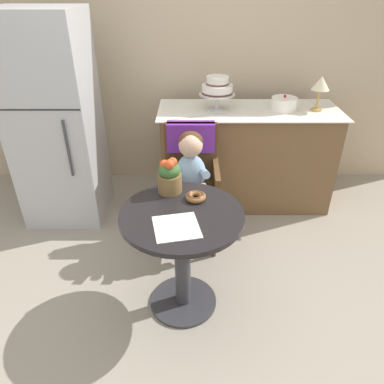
{
  "coord_description": "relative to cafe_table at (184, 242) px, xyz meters",
  "views": [
    {
      "loc": [
        0.06,
        -1.69,
        1.87
      ],
      "look_at": [
        0.05,
        0.15,
        0.77
      ],
      "focal_mm": 33.57,
      "sensor_mm": 36.0,
      "label": 1
    }
  ],
  "objects": [
    {
      "name": "seated_child",
      "position": [
        0.05,
        0.59,
        0.17
      ],
      "size": [
        0.27,
        0.32,
        0.73
      ],
      "color": "#8CADCC",
      "rests_on": "ground"
    },
    {
      "name": "round_layer_cake",
      "position": [
        0.84,
        1.3,
        0.44
      ],
      "size": [
        0.22,
        0.22,
        0.13
      ],
      "color": "white",
      "rests_on": "display_counter"
    },
    {
      "name": "wicker_chair",
      "position": [
        0.05,
        0.74,
        0.13
      ],
      "size": [
        0.42,
        0.45,
        0.95
      ],
      "rotation": [
        0.0,
        0.0,
        0.03
      ],
      "color": "brown",
      "rests_on": "ground"
    },
    {
      "name": "ground_plane",
      "position": [
        0.0,
        0.0,
        -0.51
      ],
      "size": [
        8.0,
        8.0,
        0.0
      ],
      "primitive_type": "plane",
      "color": "gray"
    },
    {
      "name": "back_wall",
      "position": [
        0.0,
        1.85,
        0.84
      ],
      "size": [
        4.8,
        0.1,
        2.7
      ],
      "primitive_type": "cube",
      "color": "#C1AD8E",
      "rests_on": "ground"
    },
    {
      "name": "display_counter",
      "position": [
        0.55,
        1.3,
        -0.05
      ],
      "size": [
        1.56,
        0.62,
        0.9
      ],
      "color": "brown",
      "rests_on": "ground"
    },
    {
      "name": "cafe_table",
      "position": [
        0.0,
        0.0,
        0.0
      ],
      "size": [
        0.72,
        0.72,
        0.72
      ],
      "color": "black",
      "rests_on": "ground"
    },
    {
      "name": "refrigerator",
      "position": [
        -1.05,
        1.1,
        0.34
      ],
      "size": [
        0.64,
        0.63,
        1.7
      ],
      "color": "#B7BABF",
      "rests_on": "ground"
    },
    {
      "name": "paper_napkin",
      "position": [
        -0.02,
        -0.14,
        0.21
      ],
      "size": [
        0.28,
        0.29,
        0.0
      ],
      "primitive_type": "cube",
      "rotation": [
        0.0,
        0.0,
        0.2
      ],
      "color": "white",
      "rests_on": "cafe_table"
    },
    {
      "name": "flower_vase",
      "position": [
        -0.08,
        0.24,
        0.32
      ],
      "size": [
        0.15,
        0.15,
        0.23
      ],
      "color": "brown",
      "rests_on": "cafe_table"
    },
    {
      "name": "donut_front",
      "position": [
        0.08,
        0.15,
        0.23
      ],
      "size": [
        0.12,
        0.12,
        0.04
      ],
      "color": "#936033",
      "rests_on": "cafe_table"
    },
    {
      "name": "table_lamp",
      "position": [
        1.11,
        1.28,
        0.61
      ],
      "size": [
        0.15,
        0.15,
        0.28
      ],
      "color": "#B28C47",
      "rests_on": "display_counter"
    },
    {
      "name": "tiered_cake_stand",
      "position": [
        0.27,
        1.3,
        0.57
      ],
      "size": [
        0.3,
        0.3,
        0.28
      ],
      "color": "silver",
      "rests_on": "display_counter"
    }
  ]
}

